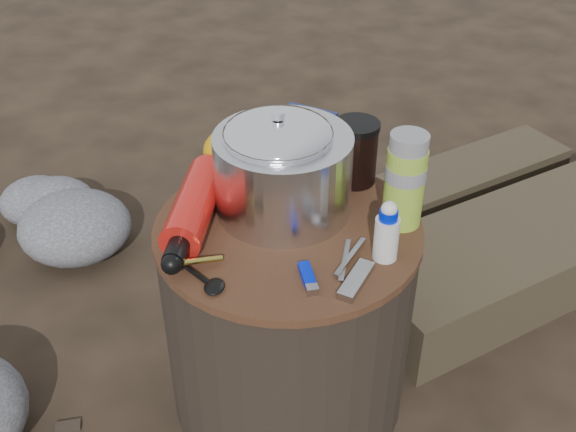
# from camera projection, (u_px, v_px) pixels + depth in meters

# --- Properties ---
(ground) EXTENTS (60.00, 60.00, 0.00)m
(ground) POSITION_uv_depth(u_px,v_px,m) (288.00, 391.00, 1.55)
(ground) COLOR black
(ground) RESTS_ON ground
(stump) EXTENTS (0.49, 0.49, 0.46)m
(stump) POSITION_uv_depth(u_px,v_px,m) (288.00, 316.00, 1.42)
(stump) COLOR black
(stump) RESTS_ON ground
(log_small) EXTENTS (0.98, 0.83, 0.09)m
(log_small) POSITION_uv_depth(u_px,v_px,m) (419.00, 194.00, 2.11)
(log_small) COLOR #382F21
(log_small) RESTS_ON ground
(foil_windscreen) EXTENTS (0.26, 0.26, 0.16)m
(foil_windscreen) POSITION_uv_depth(u_px,v_px,m) (283.00, 174.00, 1.29)
(foil_windscreen) COLOR silver
(foil_windscreen) RESTS_ON stump
(camping_pot) EXTENTS (0.19, 0.19, 0.19)m
(camping_pot) POSITION_uv_depth(u_px,v_px,m) (278.00, 165.00, 1.28)
(camping_pot) COLOR white
(camping_pot) RESTS_ON stump
(fuel_bottle) EXTENTS (0.08, 0.31, 0.07)m
(fuel_bottle) POSITION_uv_depth(u_px,v_px,m) (194.00, 206.00, 1.27)
(fuel_bottle) COLOR red
(fuel_bottle) RESTS_ON stump
(thermos) EXTENTS (0.07, 0.07, 0.18)m
(thermos) POSITION_uv_depth(u_px,v_px,m) (405.00, 181.00, 1.25)
(thermos) COLOR #89AD30
(thermos) RESTS_ON stump
(travel_mug) EXTENTS (0.09, 0.09, 0.13)m
(travel_mug) POSITION_uv_depth(u_px,v_px,m) (355.00, 153.00, 1.38)
(travel_mug) COLOR black
(travel_mug) RESTS_ON stump
(stuff_sack) EXTENTS (0.15, 0.12, 0.10)m
(stuff_sack) POSITION_uv_depth(u_px,v_px,m) (240.00, 152.00, 1.41)
(stuff_sack) COLOR #CD900B
(stuff_sack) RESTS_ON stump
(food_pouch) EXTENTS (0.11, 0.06, 0.13)m
(food_pouch) POSITION_uv_depth(u_px,v_px,m) (309.00, 140.00, 1.41)
(food_pouch) COLOR #16204D
(food_pouch) RESTS_ON stump
(lighter) EXTENTS (0.04, 0.08, 0.01)m
(lighter) POSITION_uv_depth(u_px,v_px,m) (307.00, 275.00, 1.16)
(lighter) COLOR #0016C6
(lighter) RESTS_ON stump
(multitool) EXTENTS (0.06, 0.10, 0.01)m
(multitool) POSITION_uv_depth(u_px,v_px,m) (356.00, 280.00, 1.15)
(multitool) COLOR #A6A6AB
(multitool) RESTS_ON stump
(pot_grabber) EXTENTS (0.05, 0.12, 0.01)m
(pot_grabber) POSITION_uv_depth(u_px,v_px,m) (345.00, 259.00, 1.20)
(pot_grabber) COLOR #A6A6AB
(pot_grabber) RESTS_ON stump
(spork) EXTENTS (0.12, 0.10, 0.01)m
(spork) POSITION_uv_depth(u_px,v_px,m) (191.00, 269.00, 1.18)
(spork) COLOR black
(spork) RESTS_ON stump
(squeeze_bottle) EXTENTS (0.04, 0.04, 0.10)m
(squeeze_bottle) POSITION_uv_depth(u_px,v_px,m) (387.00, 234.00, 1.18)
(squeeze_bottle) COLOR silver
(squeeze_bottle) RESTS_ON stump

